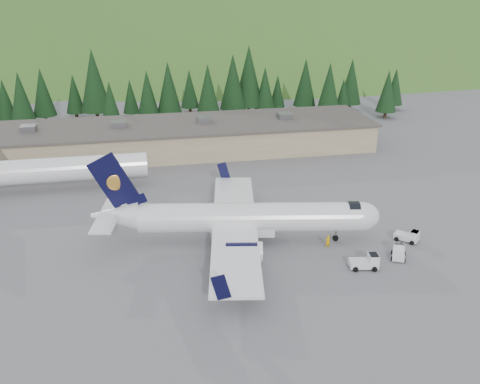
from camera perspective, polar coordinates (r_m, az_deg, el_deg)
name	(u,v)px	position (r m, az deg, el deg)	size (l,w,h in m)	color
ground	(250,241)	(63.66, 1.09, -5.30)	(600.00, 600.00, 0.00)	slate
airliner	(242,219)	(62.34, 0.20, -2.86)	(33.71, 31.81, 11.21)	white
second_airliner	(50,169)	(82.37, -19.62, 2.29)	(27.50, 11.00, 10.05)	white
baggage_tug_a	(366,262)	(59.33, 13.32, -7.27)	(3.27, 2.28, 1.62)	silver
baggage_tug_b	(409,236)	(66.52, 17.55, -4.51)	(2.90, 2.92, 1.46)	silver
baggage_tug_c	(399,252)	(62.54, 16.56, -6.16)	(2.41, 2.88, 1.37)	silver
terminal_building	(177,137)	(97.26, -6.73, 5.82)	(71.00, 17.00, 6.10)	gray
ramp_worker	(328,241)	(62.69, 9.34, -5.23)	(0.59, 0.39, 1.61)	#ECAF00
tree_line	(146,89)	(118.59, -9.97, 10.80)	(114.67, 17.87, 14.49)	black
hills	(261,200)	(292.97, 2.29, -0.84)	(614.00, 330.00, 300.00)	#254E1A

